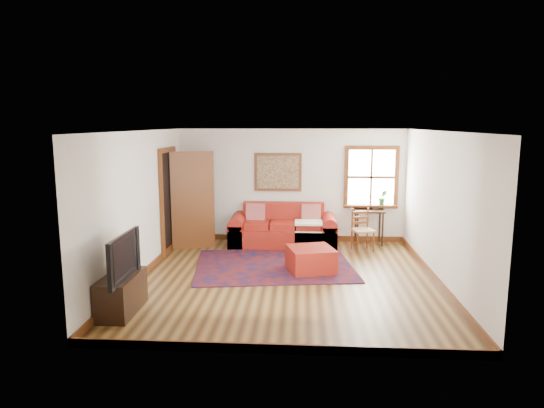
# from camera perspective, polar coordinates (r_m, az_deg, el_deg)

# --- Properties ---
(ground) EXTENTS (5.50, 5.50, 0.00)m
(ground) POSITION_cam_1_polar(r_m,az_deg,el_deg) (8.38, 1.77, -8.76)
(ground) COLOR #3E2710
(ground) RESTS_ON ground
(room_envelope) EXTENTS (5.04, 5.54, 2.52)m
(room_envelope) POSITION_cam_1_polar(r_m,az_deg,el_deg) (8.03, 1.84, 2.53)
(room_envelope) COLOR silver
(room_envelope) RESTS_ON ground
(window) EXTENTS (1.18, 0.20, 1.38)m
(window) POSITION_cam_1_polar(r_m,az_deg,el_deg) (10.84, 11.75, 2.37)
(window) COLOR white
(window) RESTS_ON ground
(doorway) EXTENTS (0.89, 1.08, 2.14)m
(doorway) POSITION_cam_1_polar(r_m,az_deg,el_deg) (10.16, -10.38, 0.55)
(doorway) COLOR black
(doorway) RESTS_ON ground
(framed_artwork) EXTENTS (1.05, 0.07, 0.85)m
(framed_artwork) POSITION_cam_1_polar(r_m,az_deg,el_deg) (10.73, 0.70, 3.77)
(framed_artwork) COLOR #603114
(framed_artwork) RESTS_ON ground
(persian_rug) EXTENTS (3.15, 2.66, 0.02)m
(persian_rug) POSITION_cam_1_polar(r_m,az_deg,el_deg) (9.09, 0.23, -7.20)
(persian_rug) COLOR #57120C
(persian_rug) RESTS_ON ground
(red_leather_sofa) EXTENTS (2.29, 0.95, 0.90)m
(red_leather_sofa) POSITION_cam_1_polar(r_m,az_deg,el_deg) (10.53, 1.33, -3.26)
(red_leather_sofa) COLOR maroon
(red_leather_sofa) RESTS_ON ground
(red_ottoman) EXTENTS (0.94, 0.94, 0.43)m
(red_ottoman) POSITION_cam_1_polar(r_m,az_deg,el_deg) (8.73, 4.59, -6.53)
(red_ottoman) COLOR maroon
(red_ottoman) RESTS_ON ground
(side_table) EXTENTS (0.63, 0.48, 0.76)m
(side_table) POSITION_cam_1_polar(r_m,az_deg,el_deg) (10.77, 11.37, -1.32)
(side_table) COLOR black
(side_table) RESTS_ON ground
(ladder_back_chair) EXTENTS (0.50, 0.48, 0.87)m
(ladder_back_chair) POSITION_cam_1_polar(r_m,az_deg,el_deg) (10.23, 10.53, -2.82)
(ladder_back_chair) COLOR tan
(ladder_back_chair) RESTS_ON ground
(media_cabinet) EXTENTS (0.44, 0.97, 0.53)m
(media_cabinet) POSITION_cam_1_polar(r_m,az_deg,el_deg) (7.20, -17.31, -10.07)
(media_cabinet) COLOR black
(media_cabinet) RESTS_ON ground
(television) EXTENTS (0.14, 1.09, 0.63)m
(television) POSITION_cam_1_polar(r_m,az_deg,el_deg) (6.89, -17.83, -5.94)
(television) COLOR black
(television) RESTS_ON media_cabinet
(candle_hurricane) EXTENTS (0.12, 0.12, 0.18)m
(candle_hurricane) POSITION_cam_1_polar(r_m,az_deg,el_deg) (7.43, -16.00, -6.55)
(candle_hurricane) COLOR silver
(candle_hurricane) RESTS_ON media_cabinet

